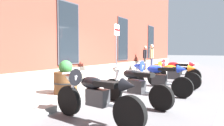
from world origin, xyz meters
The scene contains 13 objects.
ground_plane centered at (0.00, 0.00, 0.00)m, with size 140.00×140.00×0.00m, color #4C4C4F.
sidewalk centered at (0.00, 1.19, 0.07)m, with size 33.75×2.39×0.14m, color gray.
lane_stripe centered at (0.00, -3.20, 0.00)m, with size 33.75×0.12×0.01m, color silver.
brick_pub_facade centered at (0.00, 5.87, 3.58)m, with size 27.75×7.07×7.17m.
motorcycle_black_sport centered at (-3.08, -1.10, 0.55)m, with size 0.62×2.17×1.01m.
motorcycle_black_naked centered at (-1.52, -1.26, 0.48)m, with size 0.69×2.09×0.98m.
motorcycle_blue_sport centered at (-0.05, -1.30, 0.58)m, with size 0.62×2.13×1.07m.
motorcycle_orange_sport centered at (1.56, -1.32, 0.54)m, with size 0.62×2.07×0.98m.
motorcycle_red_sport centered at (2.97, -1.07, 0.56)m, with size 0.62×2.15×1.02m.
pedestrian_tan_coat centered at (5.71, 0.97, 1.06)m, with size 0.64×0.32×1.66m.
pedestrian_dark_jacket centered at (6.61, 1.76, 1.03)m, with size 0.58×0.27×1.59m.
parking_sign centered at (1.05, 0.74, 1.66)m, with size 0.36×0.07×2.34m.
barrel_planter centered at (-1.82, 0.80, 0.53)m, with size 0.71×0.71×0.97m.
Camera 1 is at (-6.28, -3.49, 1.37)m, focal length 33.34 mm.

